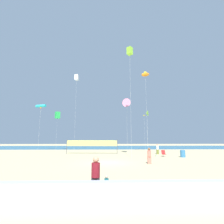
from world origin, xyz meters
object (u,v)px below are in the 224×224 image
at_px(trash_barrel, 183,154).
at_px(kite_orange_inflatable, 145,75).
at_px(kite_yellow_diamond, 144,116).
at_px(kite_lime_delta, 147,113).
at_px(toddler_figure, 106,184).
at_px(beach_handbag, 157,156).
at_px(mother_figure, 96,174).
at_px(beachgoer_white_shirt, 158,149).
at_px(volleyball_net, 92,144).
at_px(kite_white_box, 77,78).
at_px(kite_pink_delta, 127,103).
at_px(kite_green_box, 58,115).
at_px(folding_beach_chair, 164,153).
at_px(kite_lime_box, 130,51).
at_px(beachgoer_coral_shirt, 149,155).
at_px(kite_cyan_tube, 41,106).

relative_size(trash_barrel, kite_orange_inflatable, 0.07).
distance_m(kite_yellow_diamond, kite_lime_delta, 2.05).
relative_size(toddler_figure, beach_handbag, 2.59).
height_order(mother_figure, beachgoer_white_shirt, mother_figure).
bearing_deg(volleyball_net, kite_white_box, 124.92).
bearing_deg(kite_pink_delta, beach_handbag, -38.50).
xyz_separation_m(toddler_figure, kite_yellow_diamond, (8.20, 27.90, 6.98)).
xyz_separation_m(mother_figure, kite_orange_inflatable, (7.31, 20.00, 12.87)).
relative_size(beachgoer_white_shirt, kite_white_box, 0.10).
xyz_separation_m(kite_green_box, kite_lime_delta, (18.91, -1.67, 0.24)).
height_order(folding_beach_chair, kite_lime_box, kite_lime_box).
relative_size(beachgoer_white_shirt, volleyball_net, 0.19).
distance_m(beachgoer_coral_shirt, beachgoer_white_shirt, 11.01).
relative_size(mother_figure, trash_barrel, 1.80).
relative_size(toddler_figure, kite_pink_delta, 0.09).
relative_size(kite_orange_inflatable, kite_cyan_tube, 1.52).
bearing_deg(kite_cyan_tube, beachgoer_white_shirt, -17.46).
bearing_deg(kite_pink_delta, mother_figure, -101.30).
bearing_deg(trash_barrel, kite_orange_inflatable, 123.94).
bearing_deg(kite_yellow_diamond, kite_lime_delta, -86.64).
bearing_deg(beach_handbag, kite_cyan_tube, 153.31).
distance_m(beachgoer_white_shirt, kite_white_box, 21.67).
xyz_separation_m(beachgoer_white_shirt, volleyball_net, (-10.73, 0.83, 0.76)).
bearing_deg(kite_green_box, kite_white_box, -21.90).
bearing_deg(kite_orange_inflatable, folding_beach_chair, -74.11).
distance_m(mother_figure, beachgoer_coral_shirt, 10.26).
bearing_deg(kite_lime_delta, kite_orange_inflatable, -104.26).
height_order(toddler_figure, kite_pink_delta, kite_pink_delta).
xyz_separation_m(toddler_figure, kite_white_box, (-6.50, 25.89, 14.87)).
height_order(beachgoer_white_shirt, volleyball_net, volleyball_net).
relative_size(folding_beach_chair, kite_lime_delta, 0.11).
relative_size(toddler_figure, kite_cyan_tube, 0.09).
bearing_deg(kite_cyan_tube, trash_barrel, -25.45).
xyz_separation_m(kite_lime_box, kite_lime_delta, (5.30, 13.27, -6.37)).
height_order(toddler_figure, trash_barrel, trash_barrel).
height_order(kite_orange_inflatable, kite_green_box, kite_orange_inflatable).
xyz_separation_m(kite_orange_inflatable, kite_yellow_diamond, (1.38, 7.94, -6.35)).
bearing_deg(volleyball_net, mother_figure, -84.37).
height_order(mother_figure, beachgoer_coral_shirt, mother_figure).
bearing_deg(beachgoer_white_shirt, kite_lime_delta, -70.86).
xyz_separation_m(beachgoer_coral_shirt, trash_barrel, (6.02, 5.75, -0.38)).
height_order(folding_beach_chair, trash_barrel, trash_barrel).
bearing_deg(kite_cyan_tube, beachgoer_coral_shirt, -43.67).
xyz_separation_m(kite_white_box, kite_green_box, (-4.09, 1.65, -7.88)).
bearing_deg(kite_pink_delta, trash_barrel, -29.60).
bearing_deg(kite_lime_box, beachgoer_coral_shirt, -70.52).
distance_m(kite_white_box, kite_orange_inflatable, 14.66).
relative_size(kite_lime_box, kite_cyan_tube, 1.54).
xyz_separation_m(toddler_figure, kite_pink_delta, (3.27, 18.78, 7.89)).
relative_size(beach_handbag, kite_cyan_tube, 0.03).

